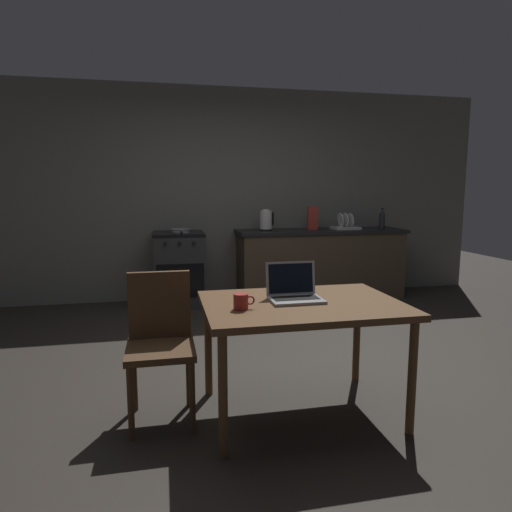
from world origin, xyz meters
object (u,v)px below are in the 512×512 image
(dining_table, at_px, (302,313))
(electric_kettle, at_px, (266,220))
(bottle, at_px, (382,219))
(coffee_mug, at_px, (241,301))
(laptop, at_px, (294,293))
(frying_pan, at_px, (181,230))
(stove_oven, at_px, (179,269))
(chair, at_px, (160,336))
(cereal_box, at_px, (313,218))
(dish_rack, at_px, (345,225))

(dining_table, bearing_deg, electric_kettle, 81.17)
(bottle, height_order, coffee_mug, bottle)
(coffee_mug, bearing_deg, laptop, 22.55)
(bottle, distance_m, frying_pan, 2.60)
(stove_oven, relative_size, bottle, 3.28)
(frying_pan, bearing_deg, laptop, -78.41)
(frying_pan, relative_size, coffee_mug, 3.29)
(dining_table, height_order, frying_pan, frying_pan)
(dining_table, relative_size, electric_kettle, 4.51)
(chair, xyz_separation_m, coffee_mug, (0.46, -0.24, 0.25))
(bottle, height_order, cereal_box, cereal_box)
(stove_oven, height_order, laptop, laptop)
(frying_pan, xyz_separation_m, coffee_mug, (0.21, -2.94, -0.15))
(electric_kettle, height_order, dish_rack, electric_kettle)
(frying_pan, bearing_deg, coffee_mug, -85.87)
(stove_oven, relative_size, electric_kettle, 3.35)
(laptop, xyz_separation_m, cereal_box, (1.10, 2.84, 0.28))
(chair, bearing_deg, laptop, 16.80)
(laptop, bearing_deg, cereal_box, 66.64)
(frying_pan, bearing_deg, chair, -95.21)
(dish_rack, bearing_deg, chair, -130.79)
(chair, height_order, dish_rack, dish_rack)
(stove_oven, bearing_deg, bottle, -1.04)
(stove_oven, relative_size, dish_rack, 2.61)
(bottle, bearing_deg, laptop, -126.16)
(electric_kettle, xyz_separation_m, cereal_box, (0.62, 0.02, 0.02))
(dining_table, xyz_separation_m, coffee_mug, (-0.39, -0.09, 0.12))
(stove_oven, height_order, chair, same)
(stove_oven, xyz_separation_m, bottle, (2.62, -0.05, 0.57))
(dining_table, relative_size, cereal_box, 4.05)
(frying_pan, bearing_deg, bottle, -0.45)
(dining_table, bearing_deg, chair, 170.28)
(frying_pan, height_order, cereal_box, cereal_box)
(stove_oven, bearing_deg, dish_rack, 0.07)
(dish_rack, bearing_deg, cereal_box, 177.41)
(electric_kettle, bearing_deg, laptop, -99.64)
(stove_oven, height_order, cereal_box, cereal_box)
(electric_kettle, bearing_deg, bottle, -1.85)
(electric_kettle, relative_size, dish_rack, 0.78)
(laptop, bearing_deg, coffee_mug, -159.69)
(laptop, height_order, dish_rack, dish_rack)
(coffee_mug, height_order, dish_rack, dish_rack)
(stove_oven, bearing_deg, coffee_mug, -85.39)
(stove_oven, xyz_separation_m, electric_kettle, (1.08, 0.00, 0.57))
(stove_oven, height_order, frying_pan, frying_pan)
(laptop, relative_size, dish_rack, 0.94)
(dining_table, height_order, bottle, bottle)
(dining_table, xyz_separation_m, cereal_box, (1.06, 2.90, 0.39))
(frying_pan, height_order, coffee_mug, frying_pan)
(electric_kettle, height_order, frying_pan, electric_kettle)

